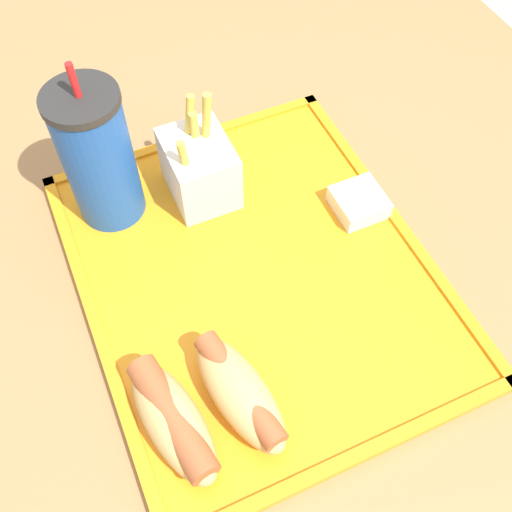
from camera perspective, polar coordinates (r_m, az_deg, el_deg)
The scene contains 8 objects.
ground_plane at distance 1.32m, azimuth -1.34°, elevation -18.32°, with size 8.00×8.00×0.00m, color #ADA393.
dining_table at distance 0.97m, azimuth -1.78°, elevation -12.53°, with size 1.21×1.05×0.74m.
food_tray at distance 0.62m, azimuth -0.00°, elevation -1.77°, with size 0.42×0.35×0.01m.
soda_cup at distance 0.63m, azimuth -14.82°, elevation 9.11°, with size 0.07×0.07×0.19m.
hot_dog_far at distance 0.53m, azimuth -7.91°, elevation -15.23°, with size 0.13×0.07×0.05m.
hot_dog_near at distance 0.53m, azimuth -1.56°, elevation -12.84°, with size 0.13×0.07×0.05m.
fries_carton at distance 0.66m, azimuth -5.42°, elevation 8.40°, with size 0.08×0.07×0.13m.
sauce_cup_mayo at distance 0.67m, azimuth 9.95°, elevation 4.84°, with size 0.05×0.05×0.02m.
Camera 1 is at (-0.33, 0.12, 1.27)m, focal length 42.00 mm.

